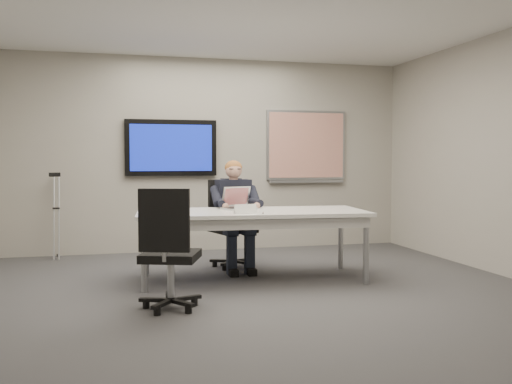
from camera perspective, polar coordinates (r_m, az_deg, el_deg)
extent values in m
cube|color=#353538|center=(5.59, -0.02, -10.52)|extent=(6.00, 6.00, 0.02)
cube|color=silver|center=(5.63, -0.02, 18.38)|extent=(6.00, 6.00, 0.02)
cube|color=#A19C91|center=(8.37, -5.11, 3.72)|extent=(6.00, 0.02, 2.80)
cube|color=#A19C91|center=(2.63, 16.39, 4.58)|extent=(6.00, 0.02, 2.80)
cube|color=white|center=(6.29, -0.41, -2.06)|extent=(2.57, 1.25, 0.04)
cube|color=silver|center=(6.30, -0.41, -2.82)|extent=(2.46, 1.13, 0.10)
cylinder|color=#95989D|center=(5.84, -11.15, -6.35)|extent=(0.06, 0.06, 0.73)
cylinder|color=#95989D|center=(6.22, 10.95, -5.76)|extent=(0.06, 0.06, 0.73)
cylinder|color=#95989D|center=(6.70, -10.93, -5.11)|extent=(0.06, 0.06, 0.73)
cylinder|color=#95989D|center=(7.03, 8.47, -4.69)|extent=(0.06, 0.06, 0.73)
cube|color=black|center=(8.26, -8.49, 4.39)|extent=(1.30, 0.08, 0.80)
cube|color=navy|center=(8.21, -8.46, 4.40)|extent=(1.16, 0.01, 0.66)
cube|color=#95989D|center=(8.73, 5.04, 4.68)|extent=(1.25, 0.04, 1.05)
cube|color=silver|center=(8.71, 5.09, 4.68)|extent=(1.18, 0.01, 0.98)
cube|color=#95989D|center=(8.70, 5.09, 1.06)|extent=(1.18, 0.05, 0.04)
cylinder|color=#95989D|center=(7.08, -2.34, -5.22)|extent=(0.06, 0.06, 0.37)
cube|color=black|center=(7.06, -2.34, -3.73)|extent=(0.59, 0.59, 0.07)
cube|color=black|center=(7.22, -3.20, -0.86)|extent=(0.43, 0.17, 0.54)
cylinder|color=#95989D|center=(5.18, -8.51, -8.38)|extent=(0.06, 0.06, 0.37)
cube|color=black|center=(5.15, -8.53, -6.34)|extent=(0.61, 0.61, 0.07)
cube|color=black|center=(4.88, -9.18, -2.82)|extent=(0.43, 0.19, 0.54)
cube|color=black|center=(6.99, -2.29, -1.05)|extent=(0.43, 0.27, 0.56)
cube|color=#392217|center=(6.87, -2.08, -0.88)|extent=(0.21, 0.04, 0.27)
sphere|color=tan|center=(6.94, -2.25, 2.21)|extent=(0.20, 0.20, 0.20)
ellipsoid|color=brown|center=(6.96, -2.27, 2.45)|extent=(0.21, 0.21, 0.18)
cube|color=silver|center=(6.47, -1.71, -1.65)|extent=(0.42, 0.35, 0.02)
cube|color=black|center=(6.46, -1.69, -1.56)|extent=(0.34, 0.26, 0.00)
cube|color=silver|center=(6.61, -2.01, -0.46)|extent=(0.36, 0.20, 0.23)
cube|color=red|center=(6.60, -2.00, -0.44)|extent=(0.32, 0.17, 0.20)
cylinder|color=black|center=(5.97, 0.71, -2.10)|extent=(0.04, 0.12, 0.01)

